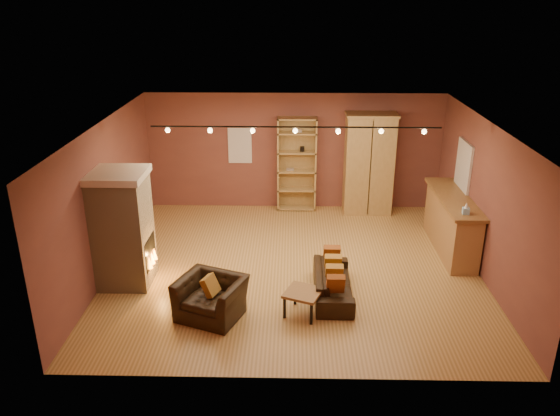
{
  "coord_description": "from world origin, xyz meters",
  "views": [
    {
      "loc": [
        -0.06,
        -9.38,
        4.97
      ],
      "look_at": [
        -0.27,
        0.2,
        1.16
      ],
      "focal_mm": 35.0,
      "sensor_mm": 36.0,
      "label": 1
    }
  ],
  "objects_px": {
    "fireplace": "(123,229)",
    "bookcase": "(297,163)",
    "loveseat": "(333,278)",
    "armchair": "(211,291)",
    "coffee_table": "(303,295)",
    "armoire": "(369,164)",
    "bar_counter": "(451,223)"
  },
  "relations": [
    {
      "from": "bookcase",
      "to": "armchair",
      "type": "bearing_deg",
      "value": -106.36
    },
    {
      "from": "bar_counter",
      "to": "loveseat",
      "type": "relative_size",
      "value": 1.48
    },
    {
      "from": "bookcase",
      "to": "loveseat",
      "type": "height_order",
      "value": "bookcase"
    },
    {
      "from": "bookcase",
      "to": "coffee_table",
      "type": "distance_m",
      "value": 4.82
    },
    {
      "from": "armoire",
      "to": "loveseat",
      "type": "distance_m",
      "value": 4.18
    },
    {
      "from": "armchair",
      "to": "coffee_table",
      "type": "height_order",
      "value": "armchair"
    },
    {
      "from": "fireplace",
      "to": "armoire",
      "type": "height_order",
      "value": "armoire"
    },
    {
      "from": "fireplace",
      "to": "bookcase",
      "type": "height_order",
      "value": "bookcase"
    },
    {
      "from": "loveseat",
      "to": "bookcase",
      "type": "bearing_deg",
      "value": 9.05
    },
    {
      "from": "bookcase",
      "to": "loveseat",
      "type": "bearing_deg",
      "value": -81.5
    },
    {
      "from": "bar_counter",
      "to": "coffee_table",
      "type": "height_order",
      "value": "bar_counter"
    },
    {
      "from": "fireplace",
      "to": "bar_counter",
      "type": "relative_size",
      "value": 0.87
    },
    {
      "from": "loveseat",
      "to": "armchair",
      "type": "bearing_deg",
      "value": 109.56
    },
    {
      "from": "loveseat",
      "to": "armoire",
      "type": "bearing_deg",
      "value": -14.68
    },
    {
      "from": "fireplace",
      "to": "coffee_table",
      "type": "xyz_separation_m",
      "value": [
        3.19,
        -1.02,
        -0.7
      ]
    },
    {
      "from": "bookcase",
      "to": "fireplace",
      "type": "bearing_deg",
      "value": -129.74
    },
    {
      "from": "fireplace",
      "to": "bookcase",
      "type": "distance_m",
      "value": 4.85
    },
    {
      "from": "armoire",
      "to": "bookcase",
      "type": "bearing_deg",
      "value": 173.72
    },
    {
      "from": "armoire",
      "to": "bar_counter",
      "type": "xyz_separation_m",
      "value": [
        1.45,
        -2.07,
        -0.62
      ]
    },
    {
      "from": "fireplace",
      "to": "loveseat",
      "type": "height_order",
      "value": "fireplace"
    },
    {
      "from": "armoire",
      "to": "coffee_table",
      "type": "xyz_separation_m",
      "value": [
        -1.61,
        -4.57,
        -0.85
      ]
    },
    {
      "from": "bar_counter",
      "to": "bookcase",
      "type": "bearing_deg",
      "value": 144.32
    },
    {
      "from": "bar_counter",
      "to": "armchair",
      "type": "height_order",
      "value": "bar_counter"
    },
    {
      "from": "armoire",
      "to": "armchair",
      "type": "xyz_separation_m",
      "value": [
        -3.11,
        -4.65,
        -0.76
      ]
    },
    {
      "from": "fireplace",
      "to": "loveseat",
      "type": "bearing_deg",
      "value": -6.16
    },
    {
      "from": "bar_counter",
      "to": "coffee_table",
      "type": "xyz_separation_m",
      "value": [
        -3.06,
        -2.5,
        -0.23
      ]
    },
    {
      "from": "fireplace",
      "to": "armoire",
      "type": "relative_size",
      "value": 0.88
    },
    {
      "from": "bookcase",
      "to": "coffee_table",
      "type": "bearing_deg",
      "value": -88.99
    },
    {
      "from": "armchair",
      "to": "bar_counter",
      "type": "bearing_deg",
      "value": 50.82
    },
    {
      "from": "bar_counter",
      "to": "loveseat",
      "type": "height_order",
      "value": "bar_counter"
    },
    {
      "from": "fireplace",
      "to": "bookcase",
      "type": "xyz_separation_m",
      "value": [
        3.1,
        3.73,
        0.09
      ]
    },
    {
      "from": "coffee_table",
      "to": "loveseat",
      "type": "bearing_deg",
      "value": 49.28
    }
  ]
}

